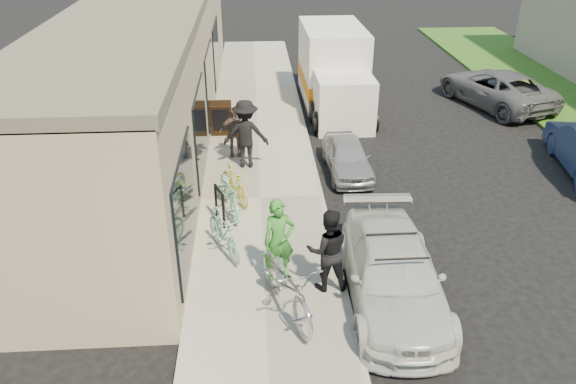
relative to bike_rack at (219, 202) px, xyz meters
name	(u,v)px	position (x,y,z in m)	size (l,w,h in m)	color
ground	(359,269)	(2.96, -1.86, -0.68)	(120.00, 120.00, 0.00)	black
sidewalk	(261,200)	(0.96, 1.14, -0.61)	(3.00, 34.00, 0.15)	#A9A698
curb	(321,198)	(2.51, 1.14, -0.62)	(0.12, 34.00, 0.13)	#A19C93
storefront	(152,69)	(-2.28, 6.13, 1.44)	(3.60, 20.00, 4.22)	tan
bike_rack	(219,202)	(0.00, 0.00, 0.00)	(0.25, 0.59, 0.88)	black
sandwich_board	(221,119)	(-0.17, 5.38, 0.01)	(0.64, 0.65, 1.05)	black
sedan_white	(393,273)	(3.38, -2.87, -0.06)	(1.91, 4.33, 1.28)	silver
sedan_silver	(347,157)	(3.41, 2.73, -0.19)	(1.15, 2.87, 0.98)	#A2A3A8
moving_truck	(334,73)	(3.79, 8.40, 0.55)	(2.19, 5.68, 2.78)	white
far_car_gray	(496,88)	(9.74, 8.04, -0.02)	(2.20, 4.77, 1.33)	#56585B
tandem_bike	(287,283)	(1.35, -3.23, 0.08)	(0.81, 2.31, 1.21)	#ABAAAD
woman_rider	(279,241)	(1.26, -2.22, 0.34)	(0.63, 0.42, 1.74)	#388B2E
man_standing	(328,250)	(2.17, -2.58, 0.32)	(0.82, 0.64, 1.70)	black
cruiser_bike_a	(224,233)	(0.14, -1.28, -0.05)	(0.46, 1.61, 0.97)	#8CD0B8
cruiser_bike_b	(230,192)	(0.22, 0.55, -0.03)	(0.67, 1.92, 1.01)	#8CD0B8
cruiser_bike_c	(234,184)	(0.32, 1.05, -0.07)	(0.43, 1.52, 0.92)	yellow
bystander_a	(246,134)	(0.61, 3.05, 0.43)	(1.25, 0.72, 1.93)	black
bystander_b	(234,132)	(0.27, 3.80, 0.20)	(0.85, 0.35, 1.45)	brown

